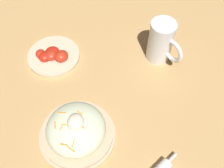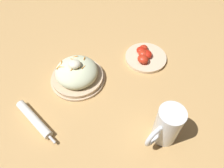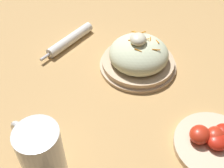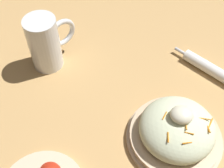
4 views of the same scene
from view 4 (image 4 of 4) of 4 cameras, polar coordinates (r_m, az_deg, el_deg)
The scene contains 4 objects.
ground_plane at distance 0.72m, azimuth 2.99°, elevation -12.63°, with size 1.43×1.43×0.00m, color tan.
salad_plate at distance 0.71m, azimuth 12.07°, elevation -8.70°, with size 0.23×0.23×0.11m.
beer_mug at distance 0.84m, azimuth -12.41°, elevation 7.17°, with size 0.12×0.12×0.16m.
napkin_roll at distance 0.88m, azimuth 18.62°, elevation 2.42°, with size 0.19×0.15×0.03m.
Camera 4 is at (-0.01, -0.31, 0.65)m, focal length 48.33 mm.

